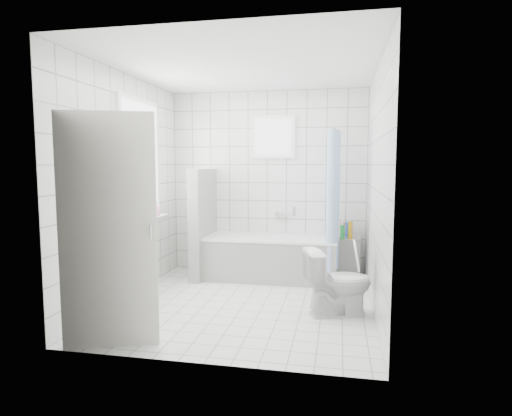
# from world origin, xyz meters

# --- Properties ---
(ground) EXTENTS (3.00, 3.00, 0.00)m
(ground) POSITION_xyz_m (0.00, 0.00, 0.00)
(ground) COLOR white
(ground) RESTS_ON ground
(ceiling) EXTENTS (3.00, 3.00, 0.00)m
(ceiling) POSITION_xyz_m (0.00, 0.00, 2.60)
(ceiling) COLOR white
(ceiling) RESTS_ON ground
(wall_back) EXTENTS (2.80, 0.02, 2.60)m
(wall_back) POSITION_xyz_m (0.00, 1.50, 1.30)
(wall_back) COLOR white
(wall_back) RESTS_ON ground
(wall_front) EXTENTS (2.80, 0.02, 2.60)m
(wall_front) POSITION_xyz_m (0.00, -1.50, 1.30)
(wall_front) COLOR white
(wall_front) RESTS_ON ground
(wall_left) EXTENTS (0.02, 3.00, 2.60)m
(wall_left) POSITION_xyz_m (-1.40, 0.00, 1.30)
(wall_left) COLOR white
(wall_left) RESTS_ON ground
(wall_right) EXTENTS (0.02, 3.00, 2.60)m
(wall_right) POSITION_xyz_m (1.40, 0.00, 1.30)
(wall_right) COLOR white
(wall_right) RESTS_ON ground
(window_left) EXTENTS (0.01, 0.90, 1.40)m
(window_left) POSITION_xyz_m (-1.35, 0.30, 1.60)
(window_left) COLOR white
(window_left) RESTS_ON wall_left
(window_back) EXTENTS (0.50, 0.01, 0.50)m
(window_back) POSITION_xyz_m (0.10, 1.46, 1.95)
(window_back) COLOR white
(window_back) RESTS_ON wall_back
(window_sill) EXTENTS (0.18, 1.02, 0.08)m
(window_sill) POSITION_xyz_m (-1.31, 0.30, 0.86)
(window_sill) COLOR white
(window_sill) RESTS_ON wall_left
(door) EXTENTS (0.76, 0.31, 2.00)m
(door) POSITION_xyz_m (-0.87, -1.34, 1.00)
(door) COLOR silver
(door) RESTS_ON ground
(bathtub) EXTENTS (1.78, 0.77, 0.58)m
(bathtub) POSITION_xyz_m (0.12, 1.12, 0.29)
(bathtub) COLOR white
(bathtub) RESTS_ON ground
(partition_wall) EXTENTS (0.15, 0.85, 1.50)m
(partition_wall) POSITION_xyz_m (-0.83, 1.07, 0.75)
(partition_wall) COLOR white
(partition_wall) RESTS_ON ground
(tiled_ledge) EXTENTS (0.40, 0.24, 0.55)m
(tiled_ledge) POSITION_xyz_m (1.12, 1.38, 0.28)
(tiled_ledge) COLOR white
(tiled_ledge) RESTS_ON ground
(toilet) EXTENTS (0.77, 0.59, 0.70)m
(toilet) POSITION_xyz_m (1.03, -0.16, 0.35)
(toilet) COLOR white
(toilet) RESTS_ON ground
(curtain_rod) EXTENTS (0.02, 0.80, 0.02)m
(curtain_rod) POSITION_xyz_m (0.95, 1.10, 2.00)
(curtain_rod) COLOR silver
(curtain_rod) RESTS_ON wall_back
(shower_curtain) EXTENTS (0.14, 0.48, 1.78)m
(shower_curtain) POSITION_xyz_m (0.95, 0.97, 1.10)
(shower_curtain) COLOR #4C8FE0
(shower_curtain) RESTS_ON curtain_rod
(tub_faucet) EXTENTS (0.18, 0.06, 0.06)m
(tub_faucet) POSITION_xyz_m (0.22, 1.46, 0.85)
(tub_faucet) COLOR silver
(tub_faucet) RESTS_ON wall_back
(sill_bottles) EXTENTS (0.13, 0.53, 0.30)m
(sill_bottles) POSITION_xyz_m (-1.30, 0.39, 1.03)
(sill_bottles) COLOR #BB5D95
(sill_bottles) RESTS_ON window_sill
(ledge_bottles) EXTENTS (0.17, 0.19, 0.24)m
(ledge_bottles) POSITION_xyz_m (1.13, 1.35, 0.66)
(ledge_bottles) COLOR red
(ledge_bottles) RESTS_ON tiled_ledge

